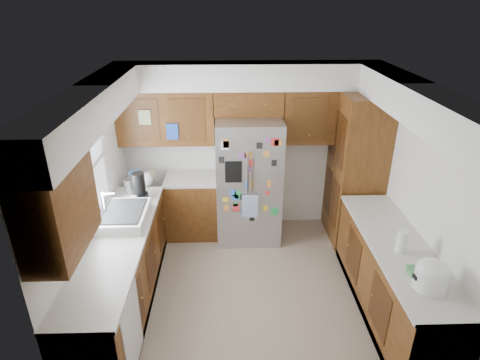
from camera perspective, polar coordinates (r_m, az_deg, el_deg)
name	(u,v)px	position (r m, az deg, el deg)	size (l,w,h in m)	color
floor	(253,287)	(5.16, 1.85, -14.91)	(3.60, 3.60, 0.00)	gray
room_shell	(244,138)	(4.57, 0.55, 5.99)	(3.64, 3.24, 2.52)	white
left_counter_run	(140,259)	(5.03, -14.06, -10.84)	(1.36, 3.20, 0.92)	#45230D
right_counter_run	(392,282)	(4.86, 20.75, -13.40)	(0.63, 2.25, 0.92)	#45230D
pantry	(356,169)	(5.85, 16.12, 1.48)	(0.60, 0.90, 2.15)	#45230D
fridge	(249,180)	(5.70, 1.23, -0.05)	(0.90, 0.79, 1.80)	#9D9EA3
bridge_cabinet	(248,102)	(5.56, 1.21, 11.05)	(0.96, 0.34, 0.35)	#45230D
fridge_top_items	(243,79)	(5.47, 0.46, 14.18)	(0.86, 0.31, 0.31)	#1E509A
sink_assembly	(124,216)	(4.82, -16.19, -4.90)	(0.52, 0.70, 0.37)	silver
left_counter_clutter	(140,183)	(5.42, -14.06, -0.46)	(0.35, 0.79, 0.38)	black
rice_cooker	(432,275)	(4.00, 25.67, -12.07)	(0.31, 0.30, 0.27)	white
paper_towel	(402,242)	(4.40, 22.06, -8.12)	(0.11, 0.11, 0.24)	white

